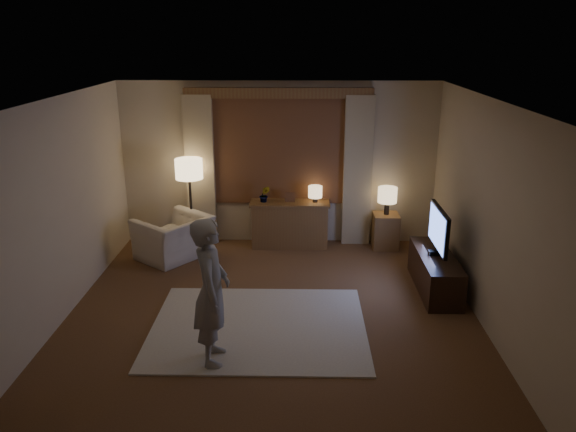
{
  "coord_description": "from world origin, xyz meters",
  "views": [
    {
      "loc": [
        0.33,
        -6.01,
        3.31
      ],
      "look_at": [
        0.19,
        0.6,
        1.13
      ],
      "focal_mm": 35.0,
      "sensor_mm": 36.0,
      "label": 1
    }
  ],
  "objects_px": {
    "tv_stand": "(435,272)",
    "person": "(211,292)",
    "side_table": "(385,231)",
    "sideboard": "(290,225)",
    "armchair": "(174,238)"
  },
  "relations": [
    {
      "from": "tv_stand",
      "to": "person",
      "type": "bearing_deg",
      "value": -146.73
    },
    {
      "from": "side_table",
      "to": "person",
      "type": "xyz_separation_m",
      "value": [
        -2.27,
        -3.32,
        0.52
      ]
    },
    {
      "from": "sideboard",
      "to": "side_table",
      "type": "bearing_deg",
      "value": -1.87
    },
    {
      "from": "armchair",
      "to": "side_table",
      "type": "xyz_separation_m",
      "value": [
        3.29,
        0.5,
        -0.04
      ]
    },
    {
      "from": "sideboard",
      "to": "person",
      "type": "distance_m",
      "value": 3.48
    },
    {
      "from": "tv_stand",
      "to": "sideboard",
      "type": "bearing_deg",
      "value": 141.1
    },
    {
      "from": "sideboard",
      "to": "side_table",
      "type": "height_order",
      "value": "sideboard"
    },
    {
      "from": "side_table",
      "to": "tv_stand",
      "type": "relative_size",
      "value": 0.4
    },
    {
      "from": "sideboard",
      "to": "tv_stand",
      "type": "relative_size",
      "value": 0.86
    },
    {
      "from": "tv_stand",
      "to": "person",
      "type": "height_order",
      "value": "person"
    },
    {
      "from": "armchair",
      "to": "person",
      "type": "height_order",
      "value": "person"
    },
    {
      "from": "sideboard",
      "to": "person",
      "type": "xyz_separation_m",
      "value": [
        -0.74,
        -3.37,
        0.45
      ]
    },
    {
      "from": "sideboard",
      "to": "armchair",
      "type": "height_order",
      "value": "sideboard"
    },
    {
      "from": "sideboard",
      "to": "side_table",
      "type": "relative_size",
      "value": 2.14
    },
    {
      "from": "person",
      "to": "side_table",
      "type": "bearing_deg",
      "value": -37.64
    }
  ]
}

